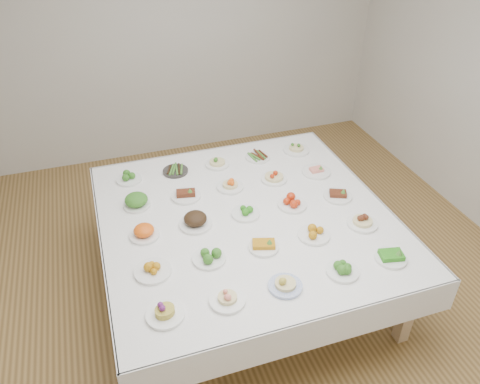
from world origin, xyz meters
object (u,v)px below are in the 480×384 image
object	(u,v)px
display_table	(246,222)
dish_24	(297,146)
dish_0	(165,310)
dish_12	(246,211)

from	to	relation	value
display_table	dish_24	xyz separation A→B (m)	(0.81, 0.82, 0.12)
dish_0	dish_24	distance (m)	2.30
display_table	dish_0	xyz separation A→B (m)	(-0.81, -0.81, 0.12)
display_table	dish_0	distance (m)	1.15
dish_0	dish_24	bearing A→B (deg)	45.28
dish_0	dish_12	xyz separation A→B (m)	(0.81, 0.82, -0.02)
dish_24	dish_12	bearing A→B (deg)	-134.75
dish_12	dish_24	bearing A→B (deg)	45.25
display_table	dish_24	distance (m)	1.16
dish_12	dish_24	world-z (taller)	dish_24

